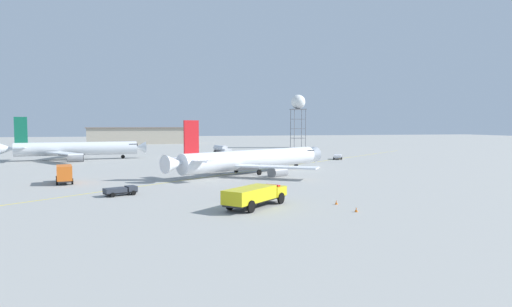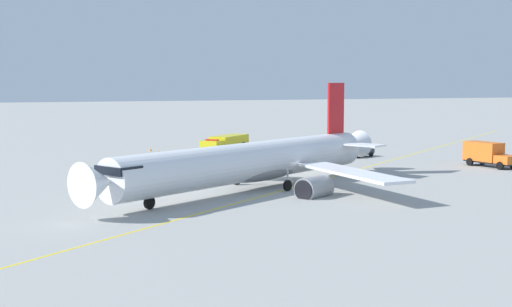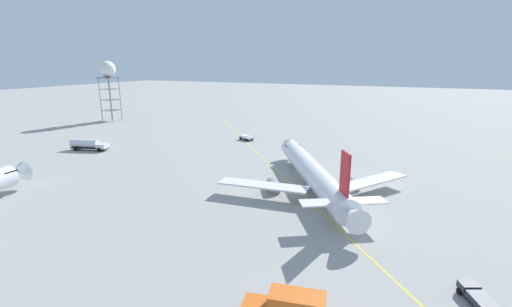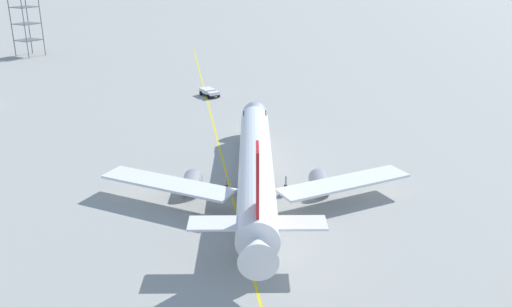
% 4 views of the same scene
% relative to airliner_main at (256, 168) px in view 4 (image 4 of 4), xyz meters
% --- Properties ---
extents(ground_plane, '(600.00, 600.00, 0.00)m').
position_rel_airliner_main_xyz_m(ground_plane, '(4.31, 1.48, -2.67)').
color(ground_plane, '#9E9E99').
extents(airliner_main, '(37.57, 29.69, 10.99)m').
position_rel_airliner_main_xyz_m(airliner_main, '(0.00, 0.00, 0.00)').
color(airliner_main, white).
rests_on(airliner_main, ground_plane).
extents(pushback_tug_truck, '(3.90, 4.97, 1.30)m').
position_rel_airliner_main_xyz_m(pushback_tug_truck, '(-32.17, -29.33, -1.86)').
color(pushback_tug_truck, '#232326').
rests_on(pushback_tug_truck, ground_plane).
extents(taxiway_centreline, '(149.33, 122.62, 0.01)m').
position_rel_airliner_main_xyz_m(taxiway_centreline, '(2.90, -1.34, -2.66)').
color(taxiway_centreline, yellow).
rests_on(taxiway_centreline, ground_plane).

